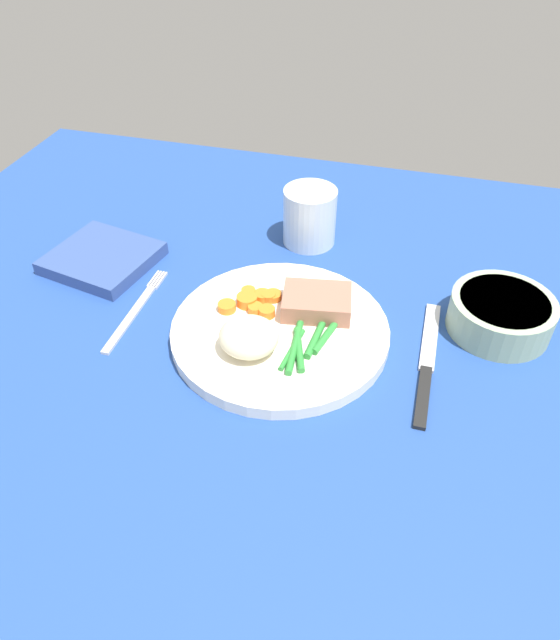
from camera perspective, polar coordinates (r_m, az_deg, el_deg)
dining_table at (r=73.50cm, az=1.56°, el=-0.85°), size 120.00×90.00×2.00cm
dinner_plate at (r=70.41cm, az=0.00°, el=-1.11°), size 26.04×26.04×1.60cm
meat_portion at (r=71.54cm, az=3.59°, el=1.73°), size 9.12×7.41×2.46cm
mashed_potatoes at (r=65.81cm, az=-3.05°, el=-1.64°), size 6.80×6.49×3.76cm
carrot_slices at (r=72.70cm, az=-2.52°, el=1.81°), size 7.14×5.82×1.27cm
green_beans at (r=67.26cm, az=2.62°, el=-2.20°), size 5.03×10.97×0.87cm
fork at (r=76.59cm, az=-13.81°, el=0.95°), size 1.44×16.60×0.40cm
knife at (r=69.35cm, az=14.04°, el=-4.14°), size 1.70×20.50×0.64cm
water_glass at (r=85.71cm, az=2.88°, el=9.68°), size 7.60×7.60×8.25cm
salad_bowl at (r=75.22cm, az=20.65°, el=0.66°), size 12.32×12.32×4.42cm
napkin at (r=85.82cm, az=-16.83°, el=5.75°), size 15.53×14.83×1.86cm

